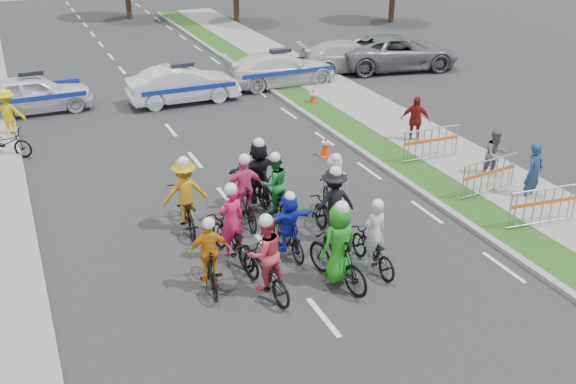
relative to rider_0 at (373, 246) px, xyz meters
name	(u,v)px	position (x,y,z in m)	size (l,w,h in m)	color
ground	(323,317)	(-1.83, -1.20, -0.59)	(90.00, 90.00, 0.00)	#28282B
curb_right	(401,179)	(3.27, 3.80, -0.53)	(0.20, 60.00, 0.12)	gray
grass_strip	(421,175)	(3.97, 3.80, -0.54)	(1.20, 60.00, 0.11)	#234C18
sidewalk_right	(470,165)	(5.77, 3.80, -0.53)	(2.40, 60.00, 0.13)	gray
rider_0	(373,246)	(0.00, 0.00, 0.00)	(0.66, 1.76, 1.78)	black
rider_1	(338,253)	(-1.01, -0.24, 0.20)	(0.95, 2.02, 2.05)	black
rider_2	(265,264)	(-2.57, 0.07, 0.12)	(0.92, 1.97, 1.93)	black
rider_3	(210,261)	(-3.56, 0.73, 0.09)	(0.92, 1.71, 1.75)	black
rider_4	(333,212)	(-0.21, 1.54, 0.17)	(1.11, 1.96, 1.99)	black
rider_5	(289,228)	(-1.47, 1.32, 0.12)	(1.35, 1.61, 1.67)	black
rider_6	(231,235)	(-2.76, 1.65, 0.06)	(1.01, 2.04, 1.99)	black
rider_7	(333,194)	(0.27, 2.43, 0.14)	(0.88, 1.87, 1.89)	black
rider_8	(274,193)	(-1.03, 3.22, 0.10)	(0.84, 1.88, 1.86)	black
rider_9	(245,197)	(-1.86, 3.19, 0.16)	(1.00, 1.88, 1.96)	black
rider_10	(186,201)	(-3.30, 3.53, 0.18)	(1.16, 2.01, 2.00)	black
rider_11	(259,178)	(-1.16, 3.97, 0.24)	(1.62, 1.93, 1.99)	black
police_car_0	(34,94)	(-6.00, 14.91, 0.13)	(1.70, 4.24, 1.44)	white
police_car_1	(183,85)	(-0.49, 13.82, 0.13)	(1.52, 4.37, 1.44)	white
police_car_2	(280,69)	(4.03, 14.52, 0.12)	(2.00, 4.93, 1.43)	white
civilian_sedan	(349,56)	(7.90, 15.37, 0.11)	(1.96, 4.83, 1.40)	silver
civilian_suv	(398,52)	(10.17, 14.79, 0.20)	(2.63, 5.70, 1.58)	slate
spectator_0	(534,172)	(5.82, 1.29, 0.23)	(0.60, 0.40, 1.65)	navy
spectator_1	(495,154)	(5.83, 2.85, 0.17)	(0.74, 0.58, 1.52)	#5E5D63
spectator_2	(415,120)	(5.32, 6.23, 0.23)	(0.96, 0.40, 1.64)	maroon
marshal_hiviz	(8,113)	(-7.00, 12.46, 0.24)	(1.08, 0.62, 1.67)	yellow
barrier_0	(542,208)	(4.87, -0.08, -0.03)	(2.00, 0.50, 1.12)	#A5A8AD
barrier_1	(489,178)	(4.87, 1.95, -0.03)	(2.00, 0.50, 1.12)	#A5A8AD
barrier_2	(431,145)	(4.87, 4.66, -0.03)	(2.00, 0.50, 1.12)	#A5A8AD
cone_0	(326,146)	(2.12, 6.44, -0.25)	(0.40, 0.40, 0.70)	#F24C0C
cone_1	(313,97)	(4.06, 11.34, -0.25)	(0.40, 0.40, 0.70)	#F24C0C
parked_bike	(5,143)	(-7.25, 10.55, -0.13)	(0.62, 1.77, 0.93)	black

